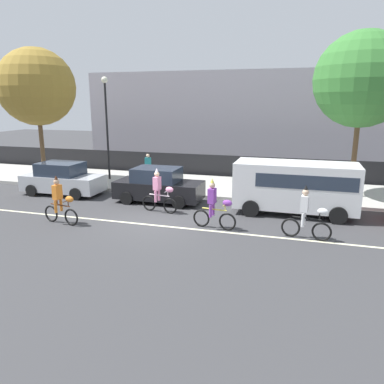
{
  "coord_description": "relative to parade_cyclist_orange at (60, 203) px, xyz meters",
  "views": [
    {
      "loc": [
        5.52,
        -13.24,
        4.68
      ],
      "look_at": [
        1.19,
        1.2,
        1.0
      ],
      "focal_mm": 35.0,
      "sensor_mm": 36.0,
      "label": 1
    }
  ],
  "objects": [
    {
      "name": "parked_car_silver",
      "position": [
        -2.83,
        4.14,
        -0.06
      ],
      "size": [
        4.1,
        1.92,
        1.64
      ],
      "color": "#B7BABF",
      "rests_on": "ground"
    },
    {
      "name": "parade_cyclist_orange",
      "position": [
        0.0,
        0.0,
        0.0
      ],
      "size": [
        1.71,
        0.53,
        1.92
      ],
      "color": "black",
      "rests_on": "ground"
    },
    {
      "name": "pedestrian_onlooker",
      "position": [
        0.47,
        7.49,
        0.17
      ],
      "size": [
        0.32,
        0.2,
        1.62
      ],
      "color": "#33333D",
      "rests_on": "sidewalk_curb"
    },
    {
      "name": "parade_cyclist_zebra",
      "position": [
        9.16,
        1.01,
        0.0
      ],
      "size": [
        1.71,
        0.52,
        1.92
      ],
      "color": "black",
      "rests_on": "ground"
    },
    {
      "name": "street_tree_far_corner",
      "position": [
        11.23,
        7.34,
        4.77
      ],
      "size": [
        4.34,
        4.34,
        7.64
      ],
      "color": "brown",
      "rests_on": "sidewalk_curb"
    },
    {
      "name": "sidewalk_curb",
      "position": [
        3.37,
        7.85,
        -0.77
      ],
      "size": [
        60.0,
        5.0,
        0.15
      ],
      "primitive_type": "cube",
      "color": "#ADAAA3",
      "rests_on": "ground"
    },
    {
      "name": "street_tree_near_lamp",
      "position": [
        -5.39,
        6.03,
        4.57
      ],
      "size": [
        4.19,
        4.19,
        7.37
      ],
      "color": "brown",
      "rests_on": "sidewalk_curb"
    },
    {
      "name": "street_lamp_post",
      "position": [
        -2.11,
        7.66,
        3.15
      ],
      "size": [
        0.36,
        0.36,
        5.86
      ],
      "color": "black",
      "rests_on": "sidewalk_curb"
    },
    {
      "name": "parade_cyclist_purple",
      "position": [
        5.86,
        1.16,
        0.0
      ],
      "size": [
        1.71,
        0.51,
        1.92
      ],
      "color": "black",
      "rests_on": "ground"
    },
    {
      "name": "parked_van_white",
      "position": [
        8.72,
        4.05,
        0.44
      ],
      "size": [
        5.0,
        2.22,
        2.18
      ],
      "color": "white",
      "rests_on": "ground"
    },
    {
      "name": "parked_car_black",
      "position": [
        2.43,
        4.14,
        -0.06
      ],
      "size": [
        4.1,
        1.92,
        1.64
      ],
      "color": "black",
      "rests_on": "ground"
    },
    {
      "name": "road_centre_line",
      "position": [
        3.37,
        0.85,
        -0.84
      ],
      "size": [
        36.0,
        0.14,
        0.01
      ],
      "primitive_type": "cube",
      "color": "beige",
      "rests_on": "ground"
    },
    {
      "name": "fence_line",
      "position": [
        3.37,
        10.75,
        -0.14
      ],
      "size": [
        40.0,
        0.08,
        1.4
      ],
      "primitive_type": "cube",
      "color": "black",
      "rests_on": "ground"
    },
    {
      "name": "building_backdrop",
      "position": [
        6.18,
        19.35,
        2.58
      ],
      "size": [
        28.0,
        8.0,
        6.84
      ],
      "primitive_type": "cube",
      "color": "#99939E",
      "rests_on": "ground"
    },
    {
      "name": "parade_cyclist_pink",
      "position": [
        3.11,
        2.56,
        0.0
      ],
      "size": [
        1.71,
        0.52,
        1.92
      ],
      "color": "black",
      "rests_on": "ground"
    },
    {
      "name": "ground_plane",
      "position": [
        3.37,
        1.35,
        -0.84
      ],
      "size": [
        80.0,
        80.0,
        0.0
      ],
      "primitive_type": "plane",
      "color": "#38383A"
    }
  ]
}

